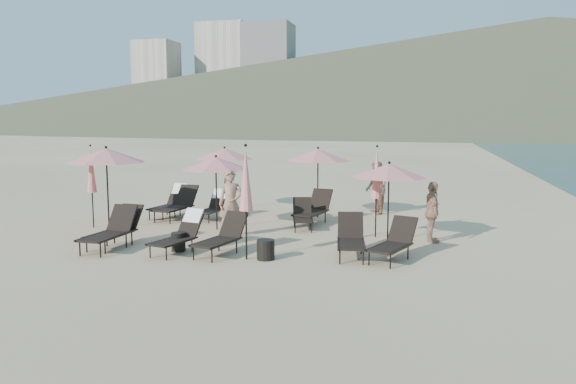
% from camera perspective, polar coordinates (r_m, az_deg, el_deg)
% --- Properties ---
extents(ground, '(800.00, 800.00, 0.00)m').
position_cam_1_polar(ground, '(13.61, -2.84, -6.44)').
color(ground, '#D6BA8C').
rests_on(ground, ground).
extents(volcanic_headland, '(690.00, 690.00, 55.00)m').
position_cam_1_polar(volcanic_headland, '(323.26, 26.54, 10.63)').
color(volcanic_headland, brown).
rests_on(volcanic_headland, ground).
extents(hotel_skyline, '(109.00, 82.00, 55.00)m').
position_cam_1_polar(hotel_skyline, '(300.86, -5.00, 11.23)').
color(hotel_skyline, beige).
rests_on(hotel_skyline, ground).
extents(lounger_0, '(0.84, 1.80, 1.00)m').
position_cam_1_polar(lounger_0, '(15.12, -17.05, -3.55)').
color(lounger_0, black).
rests_on(lounger_0, ground).
extents(lounger_1, '(0.73, 1.82, 1.04)m').
position_cam_1_polar(lounger_1, '(14.82, -17.64, -3.73)').
color(lounger_1, black).
rests_on(lounger_1, ground).
extents(lounger_2, '(0.94, 1.70, 1.00)m').
position_cam_1_polar(lounger_2, '(14.08, -10.90, -4.10)').
color(lounger_2, black).
rests_on(lounger_2, ground).
extents(lounger_3, '(1.01, 1.77, 0.96)m').
position_cam_1_polar(lounger_3, '(13.69, -6.76, -4.48)').
color(lounger_3, black).
rests_on(lounger_3, ground).
extents(lounger_4, '(0.89, 1.75, 0.96)m').
position_cam_1_polar(lounger_4, '(13.49, 6.41, -4.64)').
color(lounger_4, black).
rests_on(lounger_4, ground).
extents(lounger_5, '(1.14, 1.75, 0.94)m').
position_cam_1_polar(lounger_5, '(13.27, 10.69, -4.97)').
color(lounger_5, black).
rests_on(lounger_5, ground).
extents(lounger_6, '(0.95, 1.92, 1.06)m').
position_cam_1_polar(lounger_6, '(18.80, -11.19, -1.21)').
color(lounger_6, black).
rests_on(lounger_6, ground).
extents(lounger_7, '(0.84, 1.76, 1.06)m').
position_cam_1_polar(lounger_7, '(19.38, -11.82, -0.95)').
color(lounger_7, black).
rests_on(lounger_7, ground).
extents(lounger_8, '(0.69, 1.57, 0.95)m').
position_cam_1_polar(lounger_8, '(18.59, -7.60, -1.36)').
color(lounger_8, black).
rests_on(lounger_8, ground).
extents(lounger_9, '(1.03, 1.88, 1.03)m').
position_cam_1_polar(lounger_9, '(17.65, 2.64, -1.69)').
color(lounger_9, black).
rests_on(lounger_9, ground).
extents(lounger_10, '(0.93, 1.60, 0.87)m').
position_cam_1_polar(lounger_10, '(16.87, 1.49, -2.35)').
color(lounger_10, black).
rests_on(lounger_10, ground).
extents(umbrella_open_0, '(2.31, 2.31, 2.49)m').
position_cam_1_polar(umbrella_open_0, '(17.44, -17.98, 3.55)').
color(umbrella_open_0, black).
rests_on(umbrella_open_0, ground).
extents(umbrella_open_1, '(2.07, 2.07, 2.23)m').
position_cam_1_polar(umbrella_open_1, '(16.63, -7.34, 2.89)').
color(umbrella_open_1, black).
rests_on(umbrella_open_1, ground).
extents(umbrella_open_2, '(2.01, 2.01, 2.16)m').
position_cam_1_polar(umbrella_open_2, '(15.02, 10.23, 2.15)').
color(umbrella_open_2, black).
rests_on(umbrella_open_2, ground).
extents(umbrella_open_3, '(2.14, 2.14, 2.30)m').
position_cam_1_polar(umbrella_open_3, '(20.39, -6.46, 3.88)').
color(umbrella_open_3, black).
rests_on(umbrella_open_3, ground).
extents(umbrella_open_4, '(2.20, 2.20, 2.37)m').
position_cam_1_polar(umbrella_open_4, '(18.65, 3.06, 3.78)').
color(umbrella_open_4, black).
rests_on(umbrella_open_4, ground).
extents(umbrella_closed_0, '(0.32, 0.32, 2.70)m').
position_cam_1_polar(umbrella_closed_0, '(12.91, -4.31, 1.27)').
color(umbrella_closed_0, black).
rests_on(umbrella_closed_0, ground).
extents(umbrella_closed_1, '(0.30, 0.30, 2.57)m').
position_cam_1_polar(umbrella_closed_1, '(15.58, 8.99, 1.88)').
color(umbrella_closed_1, black).
rests_on(umbrella_closed_1, ground).
extents(umbrella_closed_2, '(0.29, 0.29, 2.52)m').
position_cam_1_polar(umbrella_closed_2, '(17.82, -19.36, 2.13)').
color(umbrella_closed_2, black).
rests_on(umbrella_closed_2, ground).
extents(side_table_0, '(0.35, 0.35, 0.47)m').
position_cam_1_polar(side_table_0, '(14.24, -11.08, -4.99)').
color(side_table_0, black).
rests_on(side_table_0, ground).
extents(side_table_1, '(0.42, 0.42, 0.47)m').
position_cam_1_polar(side_table_1, '(13.14, -2.28, -5.87)').
color(side_table_1, black).
rests_on(side_table_1, ground).
extents(beachgoer_a, '(0.80, 0.68, 1.88)m').
position_cam_1_polar(beachgoer_a, '(15.62, -5.83, -1.18)').
color(beachgoer_a, '#A06E57').
rests_on(beachgoer_a, ground).
extents(beachgoer_b, '(1.00, 1.10, 1.83)m').
position_cam_1_polar(beachgoer_b, '(19.62, 8.98, 0.42)').
color(beachgoer_b, '#90624A').
rests_on(beachgoer_b, ground).
extents(beachgoer_c, '(0.58, 1.02, 1.63)m').
position_cam_1_polar(beachgoer_c, '(15.35, 14.44, -1.99)').
color(beachgoer_c, tan).
rests_on(beachgoer_c, ground).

